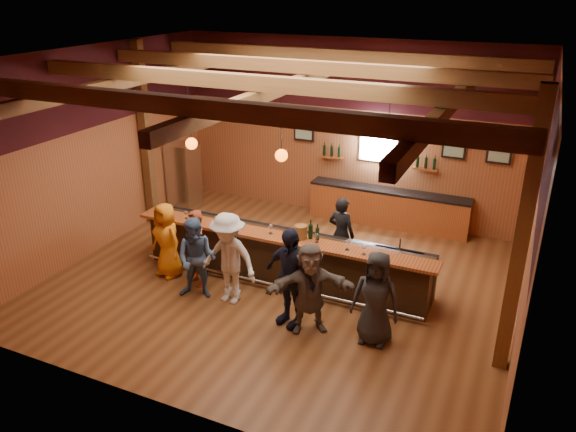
# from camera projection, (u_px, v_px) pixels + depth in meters

# --- Properties ---
(room) EXTENTS (9.04, 9.00, 4.52)m
(room) POSITION_uv_depth(u_px,v_px,m) (283.00, 128.00, 10.37)
(room) COLOR brown
(room) RESTS_ON ground
(bar_counter) EXTENTS (6.30, 1.07, 1.11)m
(bar_counter) POSITION_uv_depth(u_px,v_px,m) (286.00, 256.00, 11.49)
(bar_counter) COLOR black
(bar_counter) RESTS_ON ground
(back_bar_cabinet) EXTENTS (4.00, 0.52, 0.95)m
(back_bar_cabinet) POSITION_uv_depth(u_px,v_px,m) (388.00, 208.00, 14.05)
(back_bar_cabinet) COLOR brown
(back_bar_cabinet) RESTS_ON ground
(window) EXTENTS (0.95, 0.09, 0.95)m
(window) POSITION_uv_depth(u_px,v_px,m) (379.00, 143.00, 13.78)
(window) COLOR silver
(window) RESTS_ON room
(framed_pictures) EXTENTS (5.35, 0.05, 0.45)m
(framed_pictures) POSITION_uv_depth(u_px,v_px,m) (414.00, 145.00, 13.42)
(framed_pictures) COLOR black
(framed_pictures) RESTS_ON room
(wine_shelves) EXTENTS (3.00, 0.18, 0.30)m
(wine_shelves) POSITION_uv_depth(u_px,v_px,m) (377.00, 160.00, 13.89)
(wine_shelves) COLOR brown
(wine_shelves) RESTS_ON room
(pendant_lights) EXTENTS (4.24, 0.24, 1.37)m
(pendant_lights) POSITION_uv_depth(u_px,v_px,m) (281.00, 155.00, 10.52)
(pendant_lights) COLOR black
(pendant_lights) RESTS_ON room
(stainless_fridge) EXTENTS (0.70, 0.70, 1.80)m
(stainless_fridge) POSITION_uv_depth(u_px,v_px,m) (184.00, 176.00, 14.96)
(stainless_fridge) COLOR silver
(stainless_fridge) RESTS_ON ground
(customer_orange) EXTENTS (0.89, 0.71, 1.60)m
(customer_orange) POSITION_uv_depth(u_px,v_px,m) (167.00, 240.00, 11.54)
(customer_orange) COLOR orange
(customer_orange) RESTS_ON ground
(customer_redvest) EXTENTS (0.70, 0.62, 1.60)m
(customer_redvest) POSITION_uv_depth(u_px,v_px,m) (196.00, 248.00, 11.18)
(customer_redvest) COLOR maroon
(customer_redvest) RESTS_ON ground
(customer_denim) EXTENTS (0.92, 0.80, 1.64)m
(customer_denim) POSITION_uv_depth(u_px,v_px,m) (197.00, 259.00, 10.72)
(customer_denim) COLOR #446089
(customer_denim) RESTS_ON ground
(customer_white) EXTENTS (1.22, 0.76, 1.82)m
(customer_white) POSITION_uv_depth(u_px,v_px,m) (228.00, 259.00, 10.53)
(customer_white) COLOR silver
(customer_white) RESTS_ON ground
(customer_navy) EXTENTS (1.18, 0.79, 1.87)m
(customer_navy) POSITION_uv_depth(u_px,v_px,m) (290.00, 277.00, 9.82)
(customer_navy) COLOR black
(customer_navy) RESTS_ON ground
(customer_brown) EXTENTS (1.59, 1.21, 1.67)m
(customer_brown) POSITION_uv_depth(u_px,v_px,m) (310.00, 288.00, 9.67)
(customer_brown) COLOR #665B52
(customer_brown) RESTS_ON ground
(customer_dark) EXTENTS (0.82, 0.54, 1.68)m
(customer_dark) POSITION_uv_depth(u_px,v_px,m) (376.00, 298.00, 9.34)
(customer_dark) COLOR #232325
(customer_dark) RESTS_ON ground
(bartender) EXTENTS (0.66, 0.49, 1.64)m
(bartender) POSITION_uv_depth(u_px,v_px,m) (341.00, 234.00, 11.76)
(bartender) COLOR black
(bartender) RESTS_ON ground
(ice_bucket) EXTENTS (0.24, 0.24, 0.27)m
(ice_bucket) POSITION_uv_depth(u_px,v_px,m) (301.00, 232.00, 10.84)
(ice_bucket) COLOR brown
(ice_bucket) RESTS_ON bar_counter
(bottle_a) EXTENTS (0.07, 0.07, 0.33)m
(bottle_a) POSITION_uv_depth(u_px,v_px,m) (317.00, 234.00, 10.78)
(bottle_a) COLOR black
(bottle_a) RESTS_ON bar_counter
(bottle_b) EXTENTS (0.08, 0.08, 0.38)m
(bottle_b) POSITION_uv_depth(u_px,v_px,m) (311.00, 231.00, 10.83)
(bottle_b) COLOR black
(bottle_b) RESTS_ON bar_counter
(glass_a) EXTENTS (0.07, 0.07, 0.17)m
(glass_a) POSITION_uv_depth(u_px,v_px,m) (168.00, 210.00, 11.90)
(glass_a) COLOR silver
(glass_a) RESTS_ON bar_counter
(glass_b) EXTENTS (0.07, 0.07, 0.16)m
(glass_b) POSITION_uv_depth(u_px,v_px,m) (186.00, 213.00, 11.76)
(glass_b) COLOR silver
(glass_b) RESTS_ON bar_counter
(glass_c) EXTENTS (0.08, 0.08, 0.18)m
(glass_c) POSITION_uv_depth(u_px,v_px,m) (216.00, 218.00, 11.47)
(glass_c) COLOR silver
(glass_c) RESTS_ON bar_counter
(glass_d) EXTENTS (0.08, 0.08, 0.17)m
(glass_d) POSITION_uv_depth(u_px,v_px,m) (235.00, 223.00, 11.25)
(glass_d) COLOR silver
(glass_d) RESTS_ON bar_counter
(glass_e) EXTENTS (0.09, 0.09, 0.20)m
(glass_e) POSITION_uv_depth(u_px,v_px,m) (271.00, 227.00, 11.04)
(glass_e) COLOR silver
(glass_e) RESTS_ON bar_counter
(glass_f) EXTENTS (0.08, 0.08, 0.18)m
(glass_f) POSITION_uv_depth(u_px,v_px,m) (317.00, 236.00, 10.67)
(glass_f) COLOR silver
(glass_f) RESTS_ON bar_counter
(glass_g) EXTENTS (0.09, 0.09, 0.20)m
(glass_g) POSITION_uv_depth(u_px,v_px,m) (347.00, 243.00, 10.37)
(glass_g) COLOR silver
(glass_g) RESTS_ON bar_counter
(glass_h) EXTENTS (0.08, 0.08, 0.18)m
(glass_h) POSITION_uv_depth(u_px,v_px,m) (364.00, 248.00, 10.20)
(glass_h) COLOR silver
(glass_h) RESTS_ON bar_counter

